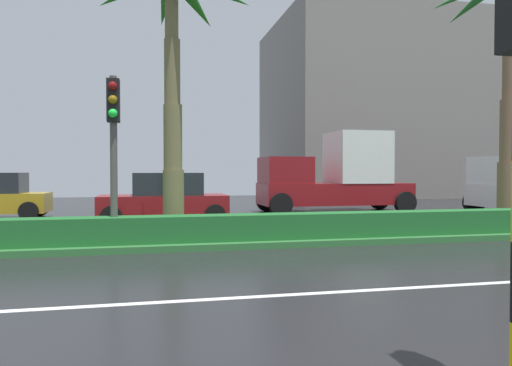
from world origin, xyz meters
The scene contains 7 objects.
ground_plane centered at (0.00, 9.00, -0.05)m, with size 90.00×42.00×0.10m, color black.
palm_tree_centre_left centered at (4.12, 7.90, 5.80)m, with size 4.20×4.17×7.18m.
palm_tree_centre centered at (14.22, 8.05, 6.43)m, with size 4.66×4.61×8.12m.
traffic_signal_median_right centered at (2.76, 6.66, 2.74)m, with size 0.28×0.43×3.76m.
car_in_traffic_third centered at (4.06, 12.15, 0.83)m, with size 4.30×2.02×1.72m.
box_truck_lead centered at (11.39, 14.92, 1.55)m, with size 6.40×2.64×3.46m.
building_far_right centered at (20.77, 29.04, 6.32)m, with size 16.19×12.16×12.64m.
Camera 1 is at (3.52, -4.63, 1.78)m, focal length 33.96 mm.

